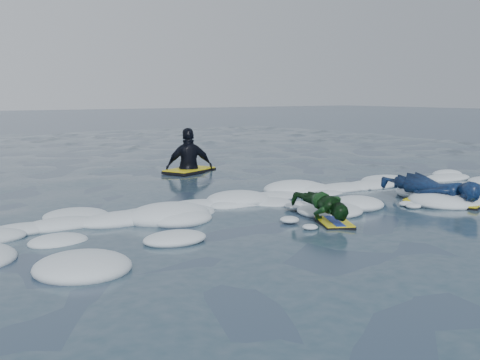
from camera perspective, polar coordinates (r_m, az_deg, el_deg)
name	(u,v)px	position (r m, az deg, el deg)	size (l,w,h in m)	color
ground	(288,224)	(8.50, 4.55, -4.16)	(120.00, 120.00, 0.00)	#18293B
foam_band	(245,212)	(9.31, 0.52, -3.05)	(12.00, 3.10, 0.30)	silver
prone_woman_unit	(433,189)	(10.44, 17.83, -0.86)	(1.03, 1.83, 0.47)	black
prone_child_unit	(326,208)	(8.57, 8.11, -2.60)	(0.80, 1.24, 0.44)	black
waiting_rider_unit	(189,169)	(13.95, -4.83, 1.07)	(1.43, 1.12, 1.89)	black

